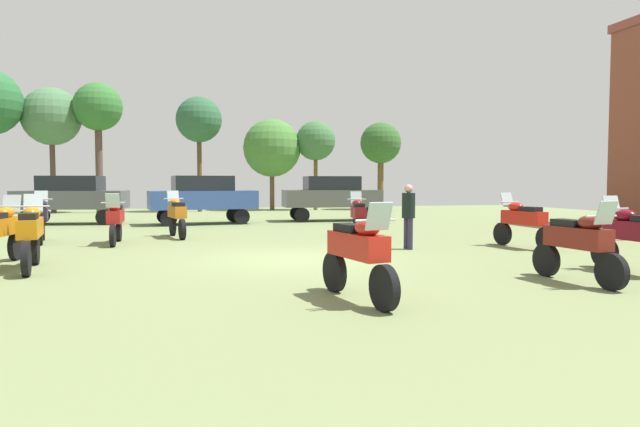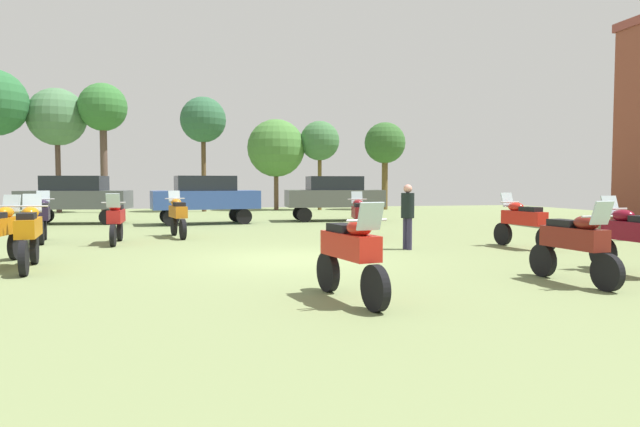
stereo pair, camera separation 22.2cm
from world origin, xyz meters
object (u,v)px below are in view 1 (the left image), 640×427
Objects in this scene: motorcycle_12 at (636,236)px; motorcycle_9 at (358,215)px; tree_1 at (199,120)px; tree_5 at (381,144)px; tree_2 at (51,117)px; motorcycle_2 at (31,233)px; tree_3 at (98,109)px; tree_8 at (272,148)px; motorcycle_7 at (578,242)px; motorcycle_3 at (41,217)px; tree_6 at (316,141)px; motorcycle_6 at (358,252)px; motorcycle_4 at (177,215)px; motorcycle_5 at (115,219)px; person_1 at (408,212)px; car_3 at (332,195)px; car_1 at (203,196)px; motorcycle_11 at (1,231)px; motorcycle_8 at (523,221)px; car_4 at (72,196)px.

motorcycle_9 is at bearing 106.86° from motorcycle_12.
tree_5 is at bearing -0.22° from tree_1.
tree_2 is 19.43m from tree_5.
tree_3 reaches higher than motorcycle_2.
tree_8 is (8.30, 22.71, 3.11)m from motorcycle_2.
motorcycle_7 is (9.53, -3.79, -0.03)m from motorcycle_2.
motorcycle_2 is 9.63m from motorcycle_9.
motorcycle_3 is 1.00× the size of motorcycle_7.
tree_8 is at bearing -93.10° from motorcycle_7.
motorcycle_7 is 0.38× the size of tree_6.
motorcycle_6 is 28.81m from tree_2.
motorcycle_4 is 1.01× the size of motorcycle_7.
tree_2 reaches higher than tree_6.
motorcycle_5 is 12.79m from motorcycle_12.
person_1 is at bearing -89.23° from tree_8.
tree_5 is at bearing -0.31° from tree_3.
motorcycle_6 reaches higher than motorcycle_4.
tree_3 reaches higher than motorcycle_6.
motorcycle_9 is at bearing -23.96° from motorcycle_4.
car_3 is 0.78× the size of tree_8.
motorcycle_6 is 0.29× the size of tree_3.
motorcycle_7 is 8.76m from motorcycle_9.
motorcycle_6 is 17.12m from car_3.
motorcycle_3 is 7.81m from car_1.
motorcycle_5 is at bearing -111.67° from tree_8.
tree_3 reaches higher than motorcycle_4.
motorcycle_11 is at bearing 124.29° from motorcycle_2.
tree_1 is (-7.81, 20.80, 4.65)m from motorcycle_8.
motorcycle_2 is 13.06m from car_4.
motorcycle_2 is at bearing -116.32° from tree_6.
tree_8 is at bearing 93.21° from motorcycle_12.
motorcycle_3 is at bearing -125.80° from tree_6.
tree_6 is (5.54, 26.44, 3.56)m from motorcycle_6.
car_3 is (5.70, 0.69, 0.00)m from car_1.
motorcycle_11 is at bearing -87.47° from tree_3.
tree_2 reaches higher than car_1.
motorcycle_2 is 1.37× the size of person_1.
motorcycle_11 is 9.39m from person_1.
motorcycle_6 reaches higher than motorcycle_9.
tree_2 is at bearing -178.79° from tree_8.
tree_6 reaches higher than motorcycle_7.
motorcycle_6 is 5.96m from motorcycle_12.
motorcycle_6 is 9.63m from motorcycle_9.
motorcycle_11 is at bearing 158.11° from motorcycle_12.
tree_2 reaches higher than motorcycle_9.
car_4 is (-2.65, 8.42, 0.46)m from motorcycle_5.
motorcycle_2 is 0.42× the size of tree_6.
tree_6 is (2.37, 20.68, 3.30)m from person_1.
motorcycle_7 is at bearing 135.17° from motorcycle_5.
tree_6 is at bearing 50.99° from motorcycle_4.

